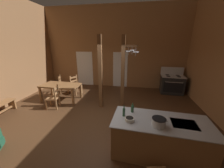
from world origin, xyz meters
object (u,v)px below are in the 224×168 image
(stove_range, at_px, (172,84))
(bottle_short_on_counter, at_px, (124,112))
(ladderback_chair_near_window, at_px, (76,85))
(ladderback_chair_at_table_end, at_px, (54,98))
(dining_table, at_px, (61,86))
(mixing_bowl_on_counter, at_px, (130,119))
(bottle_tall_on_counter, at_px, (132,108))
(stockpot_on_counter, at_px, (159,122))
(ladderback_chair_by_post, at_px, (63,85))
(kitchen_island, at_px, (159,137))

(stove_range, distance_m, bottle_short_on_counter, 4.76)
(ladderback_chair_near_window, xyz_separation_m, ladderback_chair_at_table_end, (-0.17, -1.65, 0.00))
(ladderback_chair_at_table_end, bearing_deg, ladderback_chair_near_window, 83.97)
(dining_table, xyz_separation_m, ladderback_chair_at_table_end, (0.14, -0.79, -0.20))
(ladderback_chair_at_table_end, bearing_deg, mixing_bowl_on_counter, -30.13)
(stove_range, distance_m, bottle_tall_on_counter, 4.47)
(ladderback_chair_at_table_end, height_order, bottle_tall_on_counter, bottle_tall_on_counter)
(dining_table, distance_m, stockpot_on_counter, 4.68)
(ladderback_chair_by_post, bearing_deg, kitchen_island, -37.35)
(stove_range, relative_size, ladderback_chair_at_table_end, 1.39)
(stockpot_on_counter, height_order, mixing_bowl_on_counter, stockpot_on_counter)
(ladderback_chair_near_window, xyz_separation_m, bottle_tall_on_counter, (2.97, -3.05, 0.55))
(stockpot_on_counter, bearing_deg, kitchen_island, 64.24)
(ladderback_chair_by_post, xyz_separation_m, mixing_bowl_on_counter, (3.58, -3.38, 0.49))
(kitchen_island, relative_size, stockpot_on_counter, 6.20)
(ladderback_chair_at_table_end, xyz_separation_m, bottle_tall_on_counter, (3.14, -1.40, 0.55))
(stove_range, distance_m, ladderback_chair_by_post, 5.73)
(kitchen_island, xyz_separation_m, ladderback_chair_by_post, (-4.28, 3.27, 0.00))
(ladderback_chair_near_window, xyz_separation_m, bottle_short_on_counter, (2.77, -3.27, 0.55))
(stove_range, xyz_separation_m, dining_table, (-5.29, -1.78, 0.17))
(stove_range, bearing_deg, ladderback_chair_near_window, -169.55)
(ladderback_chair_by_post, distance_m, bottle_tall_on_counter, 4.73)
(stove_range, bearing_deg, bottle_short_on_counter, -117.72)
(ladderback_chair_near_window, relative_size, bottle_tall_on_counter, 3.89)
(bottle_tall_on_counter, bearing_deg, stockpot_on_counter, -41.20)
(ladderback_chair_near_window, height_order, stockpot_on_counter, stockpot_on_counter)
(mixing_bowl_on_counter, height_order, bottle_short_on_counter, bottle_short_on_counter)
(dining_table, bearing_deg, ladderback_chair_at_table_end, -80.02)
(dining_table, xyz_separation_m, bottle_short_on_counter, (3.09, -2.41, 0.36))
(ladderback_chair_by_post, height_order, bottle_short_on_counter, bottle_short_on_counter)
(ladderback_chair_near_window, bearing_deg, kitchen_island, -42.71)
(kitchen_island, height_order, bottle_short_on_counter, bottle_short_on_counter)
(stove_range, distance_m, ladderback_chair_at_table_end, 5.75)
(ladderback_chair_by_post, height_order, stockpot_on_counter, stockpot_on_counter)
(ladderback_chair_near_window, height_order, bottle_short_on_counter, bottle_short_on_counter)
(stockpot_on_counter, distance_m, bottle_short_on_counter, 0.79)
(stove_range, bearing_deg, ladderback_chair_by_post, -170.09)
(stove_range, bearing_deg, bottle_tall_on_counter, -116.83)
(bottle_tall_on_counter, relative_size, bottle_short_on_counter, 0.92)
(dining_table, distance_m, ladderback_chair_at_table_end, 0.83)
(mixing_bowl_on_counter, bearing_deg, stockpot_on_counter, -8.14)
(bottle_tall_on_counter, bearing_deg, kitchen_island, -23.89)
(mixing_bowl_on_counter, distance_m, bottle_tall_on_counter, 0.40)
(dining_table, xyz_separation_m, bottle_tall_on_counter, (3.28, -2.19, 0.35))
(dining_table, height_order, mixing_bowl_on_counter, mixing_bowl_on_counter)
(ladderback_chair_at_table_end, relative_size, stockpot_on_counter, 2.66)
(ladderback_chair_by_post, bearing_deg, ladderback_chair_near_window, 5.80)
(kitchen_island, relative_size, ladderback_chair_near_window, 2.33)
(kitchen_island, bearing_deg, bottle_short_on_counter, 175.69)
(stove_range, xyz_separation_m, bottle_tall_on_counter, (-2.01, -3.97, 0.52))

